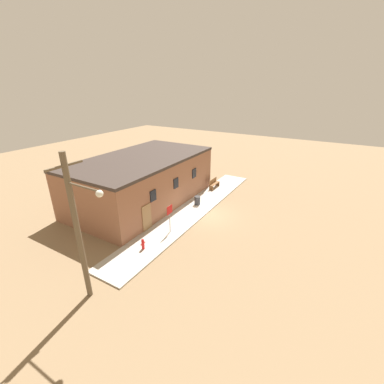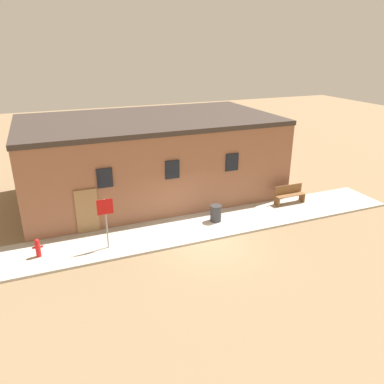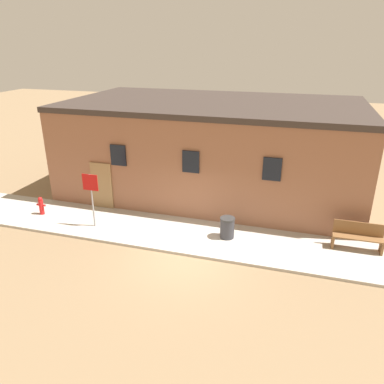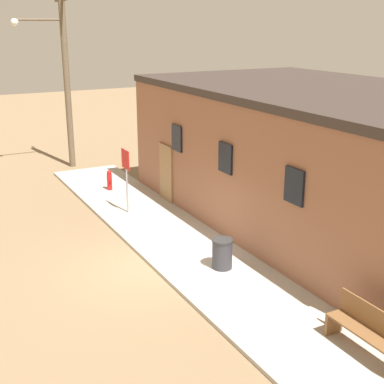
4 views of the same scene
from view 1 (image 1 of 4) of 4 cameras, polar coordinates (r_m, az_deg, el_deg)
ground_plane at (r=22.90m, az=3.28°, el=-4.93°), size 80.00×80.00×0.00m
sidewalk at (r=23.47m, az=0.24°, el=-4.02°), size 21.17×2.80×0.10m
brick_building at (r=24.94m, az=-10.92°, el=2.68°), size 13.86×7.72×4.48m
fire_hydrant at (r=18.30m, az=-10.84°, el=-11.26°), size 0.42×0.20×0.80m
stop_sign at (r=19.38m, az=-4.98°, el=-4.86°), size 0.67×0.06×2.23m
bench at (r=28.28m, az=4.89°, el=1.90°), size 1.72×0.44×1.01m
trash_bin at (r=24.25m, az=1.19°, el=-1.88°), size 0.57×0.57×0.82m
utility_pole at (r=13.61m, az=-23.92°, el=-7.22°), size 1.80×2.32×7.98m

